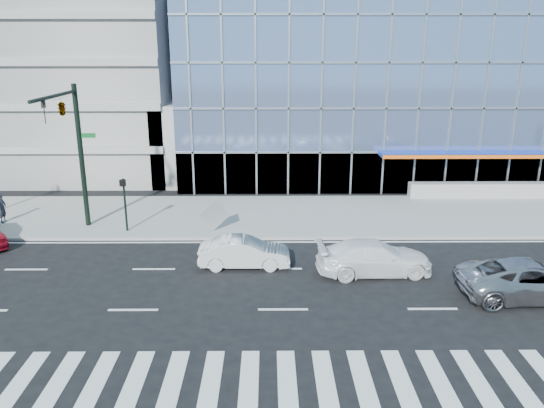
% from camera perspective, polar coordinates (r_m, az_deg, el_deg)
% --- Properties ---
extents(ground, '(160.00, 160.00, 0.00)m').
position_cam_1_polar(ground, '(25.21, 0.95, -6.98)').
color(ground, black).
rests_on(ground, ground).
extents(sidewalk, '(120.00, 8.00, 0.15)m').
position_cam_1_polar(sidewalk, '(32.66, 0.63, -1.18)').
color(sidewalk, gray).
rests_on(sidewalk, ground).
extents(theatre_building, '(42.00, 26.00, 15.00)m').
position_cam_1_polar(theatre_building, '(51.24, 16.57, 13.19)').
color(theatre_building, '#7088BB').
rests_on(theatre_building, ground).
extents(parking_garage, '(24.00, 24.00, 20.00)m').
position_cam_1_polar(parking_garage, '(52.75, -22.88, 15.40)').
color(parking_garage, gray).
rests_on(parking_garage, ground).
extents(ramp_block, '(6.00, 8.00, 6.00)m').
position_cam_1_polar(ramp_block, '(42.02, -7.87, 6.86)').
color(ramp_block, gray).
rests_on(ramp_block, ground).
extents(traffic_signal, '(1.14, 5.74, 8.00)m').
position_cam_1_polar(traffic_signal, '(29.79, -21.09, 7.98)').
color(traffic_signal, black).
rests_on(traffic_signal, sidewalk).
extents(ped_signal_post, '(0.30, 0.33, 3.00)m').
position_cam_1_polar(ped_signal_post, '(30.18, -15.61, 0.76)').
color(ped_signal_post, black).
rests_on(ped_signal_post, sidewalk).
extents(silver_suv, '(5.84, 2.77, 1.61)m').
position_cam_1_polar(silver_suv, '(24.64, 26.00, -7.34)').
color(silver_suv, '#A6A6AA').
rests_on(silver_suv, ground).
extents(white_suv, '(5.47, 2.58, 1.54)m').
position_cam_1_polar(white_suv, '(24.92, 10.92, -5.67)').
color(white_suv, white).
rests_on(white_suv, ground).
extents(white_sedan, '(4.30, 1.50, 1.42)m').
position_cam_1_polar(white_sedan, '(25.24, -2.99, -5.23)').
color(white_sedan, silver).
rests_on(white_sedan, ground).
extents(pedestrian, '(0.44, 0.65, 1.73)m').
position_cam_1_polar(pedestrian, '(34.63, -27.03, -0.39)').
color(pedestrian, black).
rests_on(pedestrian, sidewalk).
extents(tilted_panel, '(1.71, 0.74, 1.82)m').
position_cam_1_polar(tilted_panel, '(29.65, -6.19, -1.17)').
color(tilted_panel, '#9F9F9F').
rests_on(tilted_panel, sidewalk).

